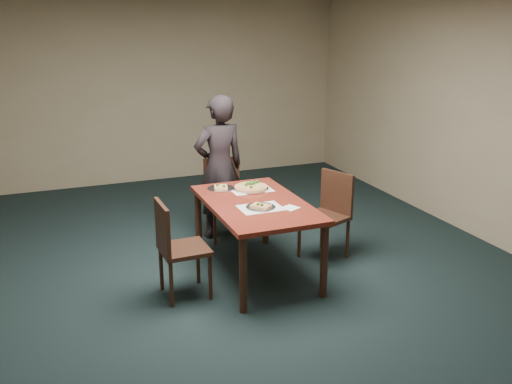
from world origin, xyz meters
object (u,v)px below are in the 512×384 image
object	(u,v)px
pizza_pan	(251,187)
chair_far	(224,193)
dining_table	(256,211)
slice_plate_far	(221,188)
slice_plate_near	(261,207)
chair_right	(329,210)
diner	(219,167)
chair_left	(176,244)

from	to	relation	value
pizza_pan	chair_far	bearing A→B (deg)	95.97
dining_table	pizza_pan	distance (m)	0.43
chair_far	slice_plate_far	world-z (taller)	chair_far
slice_plate_near	slice_plate_far	world-z (taller)	slice_plate_near
pizza_pan	slice_plate_far	bearing A→B (deg)	156.62
chair_right	diner	world-z (taller)	diner
slice_plate_near	chair_right	bearing A→B (deg)	18.78
diner	slice_plate_near	size ratio (longest dim) A/B	5.88
chair_far	chair_left	xyz separation A→B (m)	(-0.88, -1.27, 0.00)
chair_left	pizza_pan	world-z (taller)	chair_left
pizza_pan	dining_table	bearing A→B (deg)	-104.20
chair_far	pizza_pan	bearing A→B (deg)	-79.94
chair_right	slice_plate_far	xyz separation A→B (m)	(-1.06, 0.41, 0.25)
chair_left	slice_plate_near	distance (m)	0.86
chair_far	pizza_pan	xyz separation A→B (m)	(0.07, -0.67, 0.26)
slice_plate_near	diner	bearing A→B (deg)	89.40
dining_table	slice_plate_near	size ratio (longest dim) A/B	5.36
pizza_pan	slice_plate_far	xyz separation A→B (m)	(-0.29, 0.12, -0.01)
diner	slice_plate_near	distance (m)	1.29
dining_table	slice_plate_far	distance (m)	0.57
dining_table	pizza_pan	xyz separation A→B (m)	(0.10, 0.41, 0.12)
slice_plate_near	chair_left	bearing A→B (deg)	-179.57
chair_far	diner	distance (m)	0.31
chair_right	pizza_pan	world-z (taller)	chair_right
pizza_pan	slice_plate_near	size ratio (longest dim) A/B	1.33
slice_plate_near	slice_plate_far	xyz separation A→B (m)	(-0.16, 0.71, -0.00)
slice_plate_far	slice_plate_near	bearing A→B (deg)	-77.60
chair_left	slice_plate_near	bearing A→B (deg)	-91.27
dining_table	chair_left	bearing A→B (deg)	-167.43
pizza_pan	slice_plate_near	world-z (taller)	pizza_pan
dining_table	diner	bearing A→B (deg)	90.63
chair_right	dining_table	bearing A→B (deg)	-102.59
dining_table	chair_right	size ratio (longest dim) A/B	1.65
chair_far	pizza_pan	distance (m)	0.72
diner	slice_plate_far	world-z (taller)	diner
chair_right	slice_plate_far	distance (m)	1.16
dining_table	chair_far	xyz separation A→B (m)	(0.03, 1.08, -0.14)
dining_table	slice_plate_far	size ratio (longest dim) A/B	5.36
chair_far	slice_plate_far	bearing A→B (deg)	-107.32
chair_left	chair_right	xyz separation A→B (m)	(1.73, 0.31, 0.00)
chair_left	slice_plate_near	world-z (taller)	chair_left
dining_table	slice_plate_near	distance (m)	0.21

